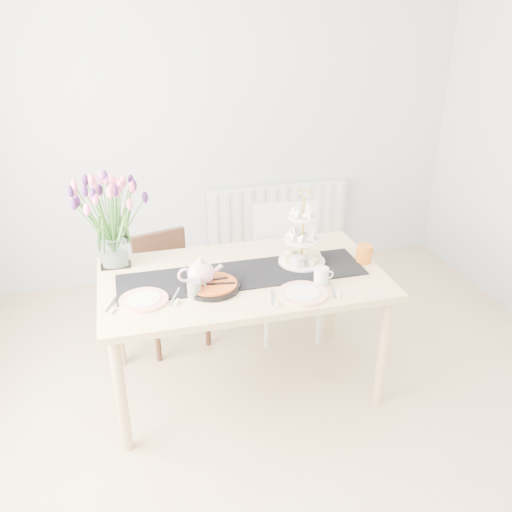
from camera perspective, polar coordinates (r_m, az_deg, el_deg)
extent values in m
plane|color=tan|center=(3.02, 5.31, -20.61)|extent=(4.50, 4.50, 0.00)
plane|color=silver|center=(4.35, -4.24, 13.98)|extent=(4.00, 0.00, 4.00)
cube|color=white|center=(4.66, 2.30, 3.90)|extent=(1.20, 0.08, 0.60)
cube|color=#D8B174|center=(3.08, -1.43, -2.38)|extent=(1.60, 0.90, 0.04)
cylinder|color=#D8B174|center=(2.92, -14.03, -14.02)|extent=(0.06, 0.06, 0.71)
cylinder|color=#D8B174|center=(3.21, 13.26, -9.76)|extent=(0.06, 0.06, 0.71)
cylinder|color=#D8B174|center=(3.54, -14.49, -6.28)|extent=(0.06, 0.06, 0.71)
cylinder|color=#D8B174|center=(3.79, 8.09, -3.41)|extent=(0.06, 0.06, 0.71)
cube|color=#392014|center=(3.70, -8.96, -3.74)|extent=(0.46, 0.46, 0.04)
cube|color=#392014|center=(3.75, -10.12, -0.01)|extent=(0.37, 0.14, 0.36)
cylinder|color=#392014|center=(3.61, -10.32, -8.43)|extent=(0.04, 0.04, 0.36)
cylinder|color=#392014|center=(3.72, -5.11, -6.95)|extent=(0.04, 0.04, 0.36)
cylinder|color=#392014|center=(3.90, -12.21, -5.79)|extent=(0.04, 0.04, 0.36)
cylinder|color=#392014|center=(4.00, -7.34, -4.51)|extent=(0.04, 0.04, 0.36)
cube|color=silver|center=(3.73, 3.52, -1.89)|extent=(0.50, 0.50, 0.04)
cube|color=silver|center=(3.81, 3.06, 2.61)|extent=(0.45, 0.10, 0.42)
cylinder|color=silver|center=(3.67, 1.15, -6.66)|extent=(0.04, 0.04, 0.44)
cylinder|color=silver|center=(3.73, 6.66, -6.24)|extent=(0.04, 0.04, 0.44)
cylinder|color=silver|center=(3.97, 0.39, -3.90)|extent=(0.04, 0.04, 0.44)
cylinder|color=silver|center=(4.03, 5.48, -3.56)|extent=(0.04, 0.04, 0.44)
cube|color=black|center=(3.07, -1.44, -1.99)|extent=(1.40, 0.35, 0.01)
cube|color=silver|center=(3.28, -14.68, 0.59)|extent=(0.17, 0.17, 0.17)
cylinder|color=gold|center=(3.14, 4.95, 2.57)|extent=(0.01, 0.01, 0.41)
cylinder|color=white|center=(3.22, 4.82, -0.53)|extent=(0.28, 0.28, 0.01)
cylinder|color=white|center=(3.16, 4.91, 1.80)|extent=(0.22, 0.22, 0.01)
cylinder|color=white|center=(3.10, 5.01, 4.13)|extent=(0.18, 0.18, 0.01)
cylinder|color=silver|center=(3.13, 4.37, -0.74)|extent=(0.09, 0.09, 0.08)
cylinder|color=black|center=(2.94, -4.58, -3.24)|extent=(0.30, 0.30, 0.03)
cylinder|color=#C3511B|center=(2.93, -4.60, -2.93)|extent=(0.27, 0.27, 0.01)
cylinder|color=gray|center=(2.86, -6.51, -3.46)|extent=(0.09, 0.09, 0.09)
cylinder|color=silver|center=(2.99, 6.88, -2.10)|extent=(0.08, 0.08, 0.10)
cylinder|color=#CA6416|center=(3.27, 11.32, 0.24)|extent=(0.12, 0.12, 0.11)
cylinder|color=white|center=(2.88, -11.74, -4.55)|extent=(0.33, 0.33, 0.01)
cylinder|color=white|center=(2.89, 4.98, -3.95)|extent=(0.33, 0.33, 0.01)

